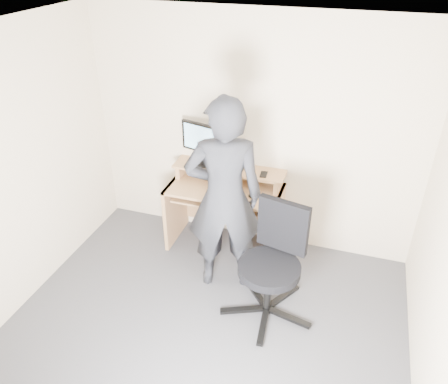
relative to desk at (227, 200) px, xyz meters
The scene contains 14 objects.
ground 1.64m from the desk, 82.55° to the right, with size 3.50×3.50×0.00m, color #49484D.
back_wall 0.76m from the desk, 47.89° to the left, with size 3.50×0.02×2.50m, color beige.
ceiling 2.49m from the desk, 82.55° to the right, with size 3.50×3.50×0.02m, color white.
desk is the anchor object (origin of this frame).
monitor 0.71m from the desk, 169.80° to the left, with size 0.49×0.16×0.47m.
external_drive 0.47m from the desk, 109.17° to the left, with size 0.07×0.13×0.20m, color black.
travel_mug 0.48m from the desk, 31.90° to the left, with size 0.09×0.09×0.19m, color silver.
smartphone 0.53m from the desk, ahead, with size 0.07×0.13×0.01m, color black.
charger 0.49m from the desk, behind, with size 0.04×0.04×0.04m, color black.
headphones 0.41m from the desk, 112.70° to the left, with size 0.16×0.16×0.02m, color silver.
keyboard 0.21m from the desk, 74.08° to the right, with size 0.46×0.18×0.03m, color black.
mouse 0.44m from the desk, 28.33° to the right, with size 0.10×0.06×0.04m, color black.
office_chair 1.10m from the desk, 50.17° to the right, with size 0.84×0.82×1.06m.
person 0.77m from the desk, 74.70° to the right, with size 0.71×0.47×1.95m, color black.
Camera 1 is at (1.02, -2.31, 3.07)m, focal length 35.00 mm.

